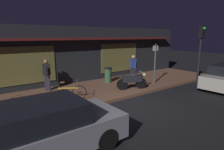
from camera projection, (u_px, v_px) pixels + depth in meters
name	position (u px, v px, depth m)	size (l,w,h in m)	color
ground_plane	(134.00, 107.00, 8.32)	(60.00, 60.00, 0.00)	black
sidewalk_slab	(97.00, 90.00, 10.66)	(18.00, 4.00, 0.15)	brown
storefront_building	(70.00, 54.00, 12.97)	(18.00, 3.30, 3.60)	black
motorcycle	(132.00, 80.00, 10.45)	(1.62, 0.82, 0.97)	black
bicycle_extra	(68.00, 92.00, 8.74)	(1.42, 0.92, 0.91)	black
person_photographer	(47.00, 74.00, 10.17)	(0.44, 0.60, 1.67)	#28232D
person_bystander	(133.00, 67.00, 12.39)	(0.42, 0.61, 1.67)	#28232D
sign_post	(155.00, 61.00, 11.66)	(0.44, 0.09, 2.40)	#47474C
trash_bin	(108.00, 75.00, 12.07)	(0.48, 0.48, 0.93)	#2D4C33
traffic_light_pole	(200.00, 46.00, 11.13)	(0.24, 0.33, 3.60)	black
parked_car_near	(44.00, 130.00, 4.83)	(4.10, 1.79, 1.42)	black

